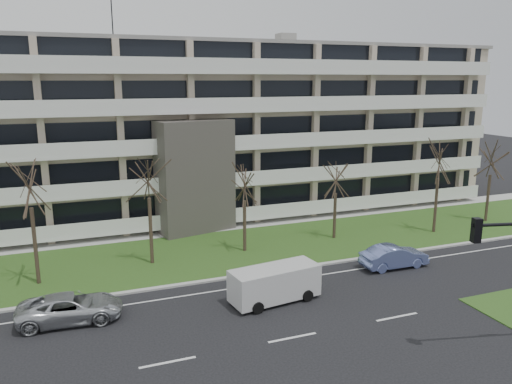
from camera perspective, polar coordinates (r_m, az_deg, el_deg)
name	(u,v)px	position (r m, az deg, el deg)	size (l,w,h in m)	color
ground	(292,338)	(24.93, 4.18, -16.28)	(160.00, 160.00, 0.00)	black
grass_verge	(216,252)	(36.08, -4.64, -6.81)	(90.00, 10.00, 0.06)	#34511B
curb	(238,276)	(31.61, -2.04, -9.62)	(90.00, 0.35, 0.12)	#B2B2AD
sidewalk	(197,230)	(41.13, -6.80, -4.38)	(90.00, 2.00, 0.08)	#B2B2AD
lane_edge_line	(246,286)	(30.33, -1.11, -10.73)	(90.00, 0.12, 0.01)	white
apartment_building	(176,130)	(46.19, -9.16, 7.03)	(60.50, 15.10, 18.75)	#C0B196
silver_pickup	(70,308)	(27.73, -20.45, -12.31)	(2.38, 5.16, 1.43)	silver
blue_sedan	(394,256)	(34.19, 15.51, -7.10)	(1.58, 4.52, 1.49)	#7889D0
white_van	(276,281)	(28.11, 2.27, -10.11)	(5.24, 2.58, 1.95)	silver
tree_2	(28,177)	(31.57, -24.60, 1.61)	(4.25, 4.25, 8.50)	#382B21
tree_3	(148,171)	(32.88, -12.25, 2.32)	(4.05, 4.05, 8.10)	#382B21
tree_4	(244,180)	(34.77, -1.34, 1.33)	(3.35, 3.35, 6.69)	#382B21
tree_5	(336,175)	(38.21, 9.15, 1.89)	(3.22, 3.22, 6.43)	#382B21
tree_6	(440,157)	(41.65, 20.25, 3.74)	(3.94, 3.94, 7.88)	#382B21
tree_7	(492,156)	(46.77, 25.38, 3.72)	(3.69, 3.69, 7.38)	#382B21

